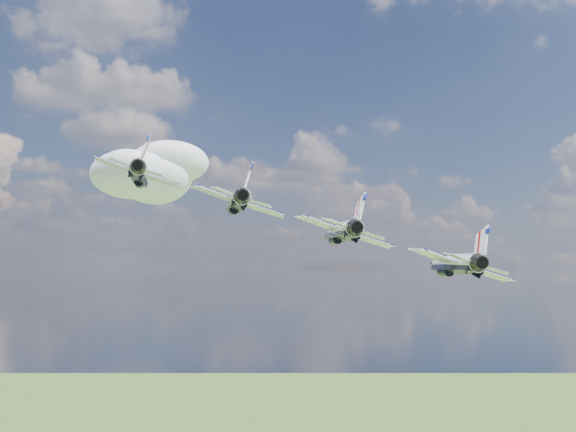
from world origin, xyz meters
name	(u,v)px	position (x,y,z in m)	size (l,w,h in m)	color
cloud_far	(134,168)	(14.15, 204.21, 185.35)	(60.67, 47.67, 23.83)	white
jet_0	(141,174)	(-23.70, 1.27, 156.81)	(9.67, 14.31, 4.28)	white
jet_1	(237,202)	(-14.68, -5.57, 153.47)	(9.67, 14.31, 4.28)	white
jet_2	(341,231)	(-5.65, -12.41, 150.14)	(9.67, 14.31, 4.28)	white
jet_3	(453,263)	(3.38, -19.26, 146.80)	(9.67, 14.31, 4.28)	white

